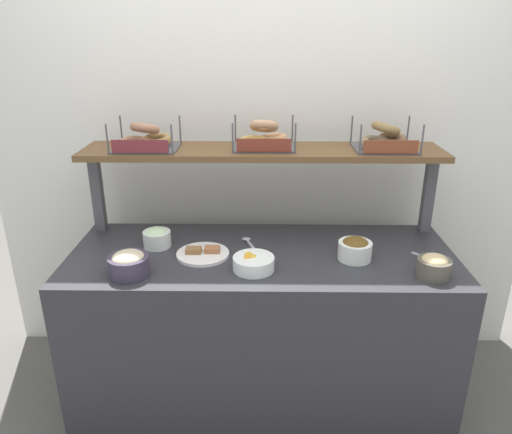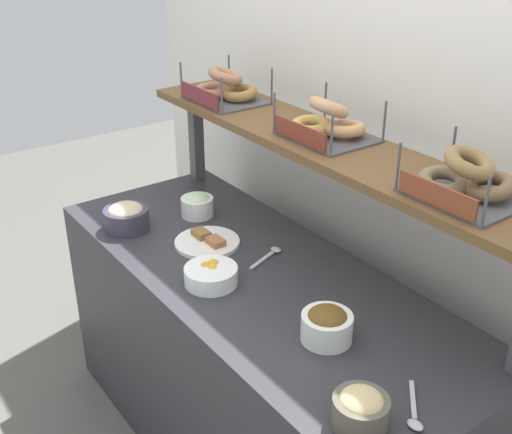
{
  "view_description": "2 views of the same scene",
  "coord_description": "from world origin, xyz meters",
  "px_view_note": "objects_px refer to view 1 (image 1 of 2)",
  "views": [
    {
      "loc": [
        0.0,
        -2.01,
        1.82
      ],
      "look_at": [
        -0.03,
        0.06,
        1.01
      ],
      "focal_mm": 33.62,
      "sensor_mm": 36.0,
      "label": 1
    },
    {
      "loc": [
        1.51,
        -1.11,
        2.0
      ],
      "look_at": [
        -0.07,
        0.05,
        1.02
      ],
      "focal_mm": 44.83,
      "sensor_mm": 36.0,
      "label": 2
    }
  ],
  "objects_px": {
    "bowl_hummus": "(434,266)",
    "bagel_basket_sesame": "(263,138)",
    "bagel_basket_everything": "(145,139)",
    "bagel_basket_poppy": "(384,139)",
    "bowl_fruit_salad": "(253,263)",
    "serving_plate_white": "(202,253)",
    "serving_spoon_by_edge": "(436,261)",
    "serving_spoon_near_plate": "(248,242)",
    "bowl_scallion_spread": "(157,237)",
    "bowl_chocolate_spread": "(355,249)",
    "bowl_tuna_salad": "(128,263)"
  },
  "relations": [
    {
      "from": "bowl_fruit_salad",
      "to": "bagel_basket_sesame",
      "type": "xyz_separation_m",
      "value": [
        0.04,
        0.45,
        0.45
      ]
    },
    {
      "from": "bowl_hummus",
      "to": "bowl_chocolate_spread",
      "type": "bearing_deg",
      "value": 152.09
    },
    {
      "from": "bowl_tuna_salad",
      "to": "serving_spoon_by_edge",
      "type": "bearing_deg",
      "value": 5.6
    },
    {
      "from": "serving_spoon_by_edge",
      "to": "bagel_basket_everything",
      "type": "bearing_deg",
      "value": 165.88
    },
    {
      "from": "bowl_chocolate_spread",
      "to": "bagel_basket_sesame",
      "type": "relative_size",
      "value": 0.51
    },
    {
      "from": "bowl_fruit_salad",
      "to": "bagel_basket_poppy",
      "type": "distance_m",
      "value": 0.87
    },
    {
      "from": "bowl_hummus",
      "to": "bagel_basket_poppy",
      "type": "distance_m",
      "value": 0.65
    },
    {
      "from": "bowl_chocolate_spread",
      "to": "bagel_basket_sesame",
      "type": "height_order",
      "value": "bagel_basket_sesame"
    },
    {
      "from": "serving_spoon_by_edge",
      "to": "bagel_basket_poppy",
      "type": "relative_size",
      "value": 0.47
    },
    {
      "from": "bowl_scallion_spread",
      "to": "bagel_basket_poppy",
      "type": "height_order",
      "value": "bagel_basket_poppy"
    },
    {
      "from": "bowl_tuna_salad",
      "to": "bagel_basket_poppy",
      "type": "bearing_deg",
      "value": 22.61
    },
    {
      "from": "serving_plate_white",
      "to": "serving_spoon_near_plate",
      "type": "distance_m",
      "value": 0.25
    },
    {
      "from": "serving_plate_white",
      "to": "serving_spoon_by_edge",
      "type": "distance_m",
      "value": 1.05
    },
    {
      "from": "bagel_basket_sesame",
      "to": "bowl_tuna_salad",
      "type": "bearing_deg",
      "value": -138.45
    },
    {
      "from": "serving_plate_white",
      "to": "bagel_basket_everything",
      "type": "height_order",
      "value": "bagel_basket_everything"
    },
    {
      "from": "bowl_fruit_salad",
      "to": "bowl_chocolate_spread",
      "type": "bearing_deg",
      "value": 13.23
    },
    {
      "from": "bowl_fruit_salad",
      "to": "bagel_basket_everything",
      "type": "height_order",
      "value": "bagel_basket_everything"
    },
    {
      "from": "bowl_fruit_salad",
      "to": "bowl_scallion_spread",
      "type": "bearing_deg",
      "value": 153.66
    },
    {
      "from": "bowl_fruit_salad",
      "to": "bagel_basket_sesame",
      "type": "distance_m",
      "value": 0.63
    },
    {
      "from": "bowl_fruit_salad",
      "to": "bagel_basket_everything",
      "type": "relative_size",
      "value": 0.59
    },
    {
      "from": "bowl_chocolate_spread",
      "to": "bowl_tuna_salad",
      "type": "relative_size",
      "value": 0.87
    },
    {
      "from": "bagel_basket_everything",
      "to": "bowl_scallion_spread",
      "type": "bearing_deg",
      "value": -71.58
    },
    {
      "from": "bowl_scallion_spread",
      "to": "bowl_tuna_salad",
      "type": "xyz_separation_m",
      "value": [
        -0.06,
        -0.28,
        0.0
      ]
    },
    {
      "from": "bowl_hummus",
      "to": "bowl_tuna_salad",
      "type": "bearing_deg",
      "value": -179.95
    },
    {
      "from": "bowl_hummus",
      "to": "bowl_chocolate_spread",
      "type": "distance_m",
      "value": 0.34
    },
    {
      "from": "bagel_basket_sesame",
      "to": "bagel_basket_poppy",
      "type": "bearing_deg",
      "value": -2.42
    },
    {
      "from": "bagel_basket_sesame",
      "to": "bowl_chocolate_spread",
      "type": "bearing_deg",
      "value": -39.45
    },
    {
      "from": "serving_spoon_near_plate",
      "to": "bowl_hummus",
      "type": "bearing_deg",
      "value": -22.16
    },
    {
      "from": "serving_spoon_near_plate",
      "to": "bagel_basket_poppy",
      "type": "bearing_deg",
      "value": 13.56
    },
    {
      "from": "serving_spoon_near_plate",
      "to": "bowl_scallion_spread",
      "type": "bearing_deg",
      "value": -175.1
    },
    {
      "from": "serving_plate_white",
      "to": "bagel_basket_sesame",
      "type": "distance_m",
      "value": 0.63
    },
    {
      "from": "bowl_hummus",
      "to": "bagel_basket_sesame",
      "type": "height_order",
      "value": "bagel_basket_sesame"
    },
    {
      "from": "serving_spoon_by_edge",
      "to": "bagel_basket_sesame",
      "type": "xyz_separation_m",
      "value": [
        -0.77,
        0.37,
        0.47
      ]
    },
    {
      "from": "serving_spoon_by_edge",
      "to": "bagel_basket_poppy",
      "type": "xyz_separation_m",
      "value": [
        -0.19,
        0.34,
        0.47
      ]
    },
    {
      "from": "bagel_basket_everything",
      "to": "bagel_basket_poppy",
      "type": "height_order",
      "value": "bagel_basket_poppy"
    },
    {
      "from": "bowl_hummus",
      "to": "serving_plate_white",
      "type": "distance_m",
      "value": 1.01
    },
    {
      "from": "bagel_basket_everything",
      "to": "bagel_basket_sesame",
      "type": "bearing_deg",
      "value": 3.27
    },
    {
      "from": "serving_spoon_near_plate",
      "to": "bagel_basket_poppy",
      "type": "height_order",
      "value": "bagel_basket_poppy"
    },
    {
      "from": "bowl_chocolate_spread",
      "to": "serving_plate_white",
      "type": "distance_m",
      "value": 0.69
    },
    {
      "from": "bowl_tuna_salad",
      "to": "bagel_basket_sesame",
      "type": "distance_m",
      "value": 0.87
    },
    {
      "from": "serving_spoon_near_plate",
      "to": "serving_spoon_by_edge",
      "type": "relative_size",
      "value": 1.21
    },
    {
      "from": "bowl_fruit_salad",
      "to": "serving_spoon_by_edge",
      "type": "xyz_separation_m",
      "value": [
        0.81,
        0.08,
        -0.02
      ]
    },
    {
      "from": "bowl_chocolate_spread",
      "to": "bagel_basket_poppy",
      "type": "xyz_separation_m",
      "value": [
        0.16,
        0.32,
        0.43
      ]
    },
    {
      "from": "bowl_tuna_salad",
      "to": "bagel_basket_sesame",
      "type": "xyz_separation_m",
      "value": [
        0.56,
        0.5,
        0.42
      ]
    },
    {
      "from": "bowl_chocolate_spread",
      "to": "serving_plate_white",
      "type": "xyz_separation_m",
      "value": [
        -0.69,
        0.02,
        -0.04
      ]
    },
    {
      "from": "serving_plate_white",
      "to": "serving_spoon_near_plate",
      "type": "relative_size",
      "value": 1.43
    },
    {
      "from": "bowl_fruit_salad",
      "to": "serving_plate_white",
      "type": "xyz_separation_m",
      "value": [
        -0.23,
        0.13,
        -0.02
      ]
    },
    {
      "from": "bowl_scallion_spread",
      "to": "bowl_fruit_salad",
      "type": "xyz_separation_m",
      "value": [
        0.46,
        -0.23,
        -0.02
      ]
    },
    {
      "from": "bowl_scallion_spread",
      "to": "bagel_basket_poppy",
      "type": "distance_m",
      "value": 1.18
    },
    {
      "from": "bagel_basket_sesame",
      "to": "bagel_basket_poppy",
      "type": "xyz_separation_m",
      "value": [
        0.58,
        -0.02,
        0.0
      ]
    }
  ]
}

